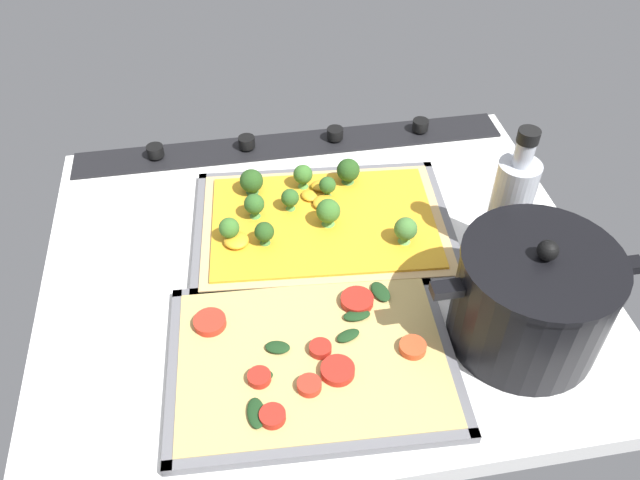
{
  "coord_description": "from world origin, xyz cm",
  "views": [
    {
      "loc": [
        10.54,
        61.85,
        64.7
      ],
      "look_at": [
        -0.3,
        -1.47,
        3.25
      ],
      "focal_mm": 36.14,
      "sensor_mm": 36.0,
      "label": 1
    }
  ],
  "objects_px": {
    "baking_tray_back": "(312,361)",
    "cooking_pot": "(531,298)",
    "baking_tray_front": "(323,228)",
    "veggie_pizza_back": "(312,356)",
    "broccoli_pizza": "(318,218)",
    "oil_bottle": "(510,207)"
  },
  "relations": [
    {
      "from": "baking_tray_back",
      "to": "cooking_pot",
      "type": "relative_size",
      "value": 1.4
    },
    {
      "from": "baking_tray_front",
      "to": "baking_tray_back",
      "type": "distance_m",
      "value": 0.24
    },
    {
      "from": "baking_tray_back",
      "to": "cooking_pot",
      "type": "height_order",
      "value": "cooking_pot"
    },
    {
      "from": "veggie_pizza_back",
      "to": "baking_tray_front",
      "type": "bearing_deg",
      "value": -103.24
    },
    {
      "from": "broccoli_pizza",
      "to": "baking_tray_front",
      "type": "bearing_deg",
      "value": 134.6
    },
    {
      "from": "cooking_pot",
      "to": "veggie_pizza_back",
      "type": "bearing_deg",
      "value": -0.71
    },
    {
      "from": "baking_tray_front",
      "to": "veggie_pizza_back",
      "type": "bearing_deg",
      "value": 76.76
    },
    {
      "from": "veggie_pizza_back",
      "to": "oil_bottle",
      "type": "xyz_separation_m",
      "value": [
        -0.29,
        -0.14,
        0.07
      ]
    },
    {
      "from": "baking_tray_front",
      "to": "broccoli_pizza",
      "type": "distance_m",
      "value": 0.02
    },
    {
      "from": "baking_tray_back",
      "to": "oil_bottle",
      "type": "relative_size",
      "value": 1.72
    },
    {
      "from": "baking_tray_front",
      "to": "oil_bottle",
      "type": "relative_size",
      "value": 1.92
    },
    {
      "from": "oil_bottle",
      "to": "broccoli_pizza",
      "type": "bearing_deg",
      "value": -21.3
    },
    {
      "from": "broccoli_pizza",
      "to": "baking_tray_back",
      "type": "bearing_deg",
      "value": 78.54
    },
    {
      "from": "broccoli_pizza",
      "to": "oil_bottle",
      "type": "xyz_separation_m",
      "value": [
        -0.24,
        0.09,
        0.07
      ]
    },
    {
      "from": "broccoli_pizza",
      "to": "oil_bottle",
      "type": "height_order",
      "value": "oil_bottle"
    },
    {
      "from": "veggie_pizza_back",
      "to": "baking_tray_back",
      "type": "bearing_deg",
      "value": 75.26
    },
    {
      "from": "baking_tray_back",
      "to": "cooking_pot",
      "type": "distance_m",
      "value": 0.27
    },
    {
      "from": "veggie_pizza_back",
      "to": "oil_bottle",
      "type": "height_order",
      "value": "oil_bottle"
    },
    {
      "from": "baking_tray_front",
      "to": "cooking_pot",
      "type": "distance_m",
      "value": 0.32
    },
    {
      "from": "baking_tray_back",
      "to": "veggie_pizza_back",
      "type": "bearing_deg",
      "value": -104.74
    },
    {
      "from": "cooking_pot",
      "to": "baking_tray_back",
      "type": "bearing_deg",
      "value": -0.43
    },
    {
      "from": "broccoli_pizza",
      "to": "oil_bottle",
      "type": "bearing_deg",
      "value": 158.7
    }
  ]
}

